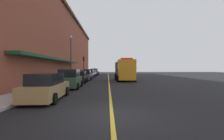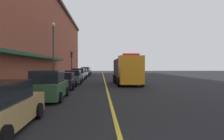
{
  "view_description": "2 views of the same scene",
  "coord_description": "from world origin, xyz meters",
  "px_view_note": "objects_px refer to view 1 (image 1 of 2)",
  "views": [
    {
      "loc": [
        -0.17,
        -7.1,
        1.98
      ],
      "look_at": [
        0.55,
        21.1,
        1.68
      ],
      "focal_mm": 27.0,
      "sensor_mm": 36.0,
      "label": 1
    },
    {
      "loc": [
        -0.58,
        -3.11,
        2.18
      ],
      "look_at": [
        1.1,
        25.85,
        1.56
      ],
      "focal_mm": 31.38,
      "sensor_mm": 36.0,
      "label": 2
    }
  ],
  "objects_px": {
    "parked_car_0": "(47,87)",
    "traffic_light_near": "(84,63)",
    "street_lamp_left": "(71,53)",
    "utility_truck": "(124,70)",
    "parking_meter_2": "(64,76)",
    "parked_car_4": "(89,74)",
    "parked_car_2": "(80,77)",
    "parked_car_3": "(85,75)",
    "parking_meter_0": "(80,73)",
    "parking_meter_1": "(73,74)",
    "parked_car_7": "(95,72)",
    "parked_car_5": "(92,73)",
    "parked_car_1": "(70,79)",
    "parking_meter_3": "(41,80)",
    "parked_car_6": "(94,72)"
  },
  "relations": [
    {
      "from": "parked_car_2",
      "to": "traffic_light_near",
      "type": "distance_m",
      "value": 13.37
    },
    {
      "from": "parked_car_0",
      "to": "parked_car_3",
      "type": "bearing_deg",
      "value": -1.21
    },
    {
      "from": "parking_meter_0",
      "to": "traffic_light_near",
      "type": "distance_m",
      "value": 5.17
    },
    {
      "from": "parked_car_7",
      "to": "parked_car_2",
      "type": "bearing_deg",
      "value": -178.42
    },
    {
      "from": "parked_car_6",
      "to": "parking_meter_2",
      "type": "height_order",
      "value": "parked_car_6"
    },
    {
      "from": "parked_car_1",
      "to": "parked_car_6",
      "type": "xyz_separation_m",
      "value": [
        0.06,
        29.29,
        -0.01
      ]
    },
    {
      "from": "parked_car_0",
      "to": "parking_meter_0",
      "type": "xyz_separation_m",
      "value": [
        -1.36,
        20.71,
        0.28
      ]
    },
    {
      "from": "parked_car_5",
      "to": "parking_meter_3",
      "type": "relative_size",
      "value": 3.37
    },
    {
      "from": "parked_car_1",
      "to": "traffic_light_near",
      "type": "bearing_deg",
      "value": 2.46
    },
    {
      "from": "parked_car_4",
      "to": "parked_car_7",
      "type": "height_order",
      "value": "parked_car_7"
    },
    {
      "from": "parking_meter_3",
      "to": "parked_car_2",
      "type": "bearing_deg",
      "value": 82.13
    },
    {
      "from": "parking_meter_2",
      "to": "traffic_light_near",
      "type": "relative_size",
      "value": 0.31
    },
    {
      "from": "utility_truck",
      "to": "parked_car_7",
      "type": "bearing_deg",
      "value": -166.52
    },
    {
      "from": "parked_car_6",
      "to": "parking_meter_1",
      "type": "relative_size",
      "value": 3.55
    },
    {
      "from": "parking_meter_1",
      "to": "parked_car_6",
      "type": "bearing_deg",
      "value": 86.0
    },
    {
      "from": "street_lamp_left",
      "to": "utility_truck",
      "type": "bearing_deg",
      "value": 2.22
    },
    {
      "from": "parked_car_0",
      "to": "parking_meter_1",
      "type": "relative_size",
      "value": 3.66
    },
    {
      "from": "parked_car_3",
      "to": "parking_meter_0",
      "type": "bearing_deg",
      "value": 25.35
    },
    {
      "from": "parked_car_0",
      "to": "utility_truck",
      "type": "distance_m",
      "value": 17.57
    },
    {
      "from": "parked_car_6",
      "to": "utility_truck",
      "type": "height_order",
      "value": "utility_truck"
    },
    {
      "from": "parked_car_2",
      "to": "parked_car_4",
      "type": "distance_m",
      "value": 11.98
    },
    {
      "from": "parked_car_2",
      "to": "parked_car_7",
      "type": "bearing_deg",
      "value": -1.27
    },
    {
      "from": "parking_meter_0",
      "to": "parking_meter_2",
      "type": "xyz_separation_m",
      "value": [
        0.0,
        -11.18,
        0.0
      ]
    },
    {
      "from": "parked_car_0",
      "to": "traffic_light_near",
      "type": "relative_size",
      "value": 1.13
    },
    {
      "from": "parked_car_4",
      "to": "parked_car_2",
      "type": "bearing_deg",
      "value": 179.96
    },
    {
      "from": "parked_car_4",
      "to": "parking_meter_1",
      "type": "distance_m",
      "value": 9.69
    },
    {
      "from": "parking_meter_1",
      "to": "traffic_light_near",
      "type": "height_order",
      "value": "traffic_light_near"
    },
    {
      "from": "parked_car_3",
      "to": "parking_meter_2",
      "type": "bearing_deg",
      "value": 169.29
    },
    {
      "from": "utility_truck",
      "to": "street_lamp_left",
      "type": "bearing_deg",
      "value": -88.95
    },
    {
      "from": "parked_car_2",
      "to": "parked_car_6",
      "type": "distance_m",
      "value": 23.2
    },
    {
      "from": "parked_car_3",
      "to": "traffic_light_near",
      "type": "bearing_deg",
      "value": 8.75
    },
    {
      "from": "parking_meter_2",
      "to": "traffic_light_near",
      "type": "xyz_separation_m",
      "value": [
        0.06,
        15.9,
        2.1
      ]
    },
    {
      "from": "parked_car_2",
      "to": "parking_meter_1",
      "type": "xyz_separation_m",
      "value": [
        -1.36,
        2.39,
        0.33
      ]
    },
    {
      "from": "parked_car_3",
      "to": "parking_meter_3",
      "type": "relative_size",
      "value": 3.71
    },
    {
      "from": "parked_car_6",
      "to": "parked_car_7",
      "type": "xyz_separation_m",
      "value": [
        -0.07,
        5.48,
        0.02
      ]
    },
    {
      "from": "parked_car_1",
      "to": "parked_car_3",
      "type": "xyz_separation_m",
      "value": [
        -0.0,
        11.69,
        -0.1
      ]
    },
    {
      "from": "parked_car_4",
      "to": "street_lamp_left",
      "type": "xyz_separation_m",
      "value": [
        -1.91,
        -8.35,
        3.57
      ]
    },
    {
      "from": "parked_car_4",
      "to": "parking_meter_3",
      "type": "bearing_deg",
      "value": 176.28
    },
    {
      "from": "parked_car_4",
      "to": "parking_meter_3",
      "type": "xyz_separation_m",
      "value": [
        -1.31,
        -21.83,
        0.23
      ]
    },
    {
      "from": "parking_meter_0",
      "to": "street_lamp_left",
      "type": "distance_m",
      "value": 5.82
    },
    {
      "from": "parking_meter_0",
      "to": "traffic_light_near",
      "type": "bearing_deg",
      "value": 89.25
    },
    {
      "from": "traffic_light_near",
      "to": "parked_car_5",
      "type": "bearing_deg",
      "value": 75.61
    },
    {
      "from": "parked_car_0",
      "to": "traffic_light_near",
      "type": "distance_m",
      "value": 25.57
    },
    {
      "from": "parked_car_2",
      "to": "parking_meter_3",
      "type": "distance_m",
      "value": 9.95
    },
    {
      "from": "utility_truck",
      "to": "parking_meter_3",
      "type": "distance_m",
      "value": 15.9
    },
    {
      "from": "parked_car_3",
      "to": "parking_meter_3",
      "type": "distance_m",
      "value": 15.51
    },
    {
      "from": "parking_meter_1",
      "to": "parked_car_1",
      "type": "bearing_deg",
      "value": -80.66
    },
    {
      "from": "traffic_light_near",
      "to": "parked_car_4",
      "type": "bearing_deg",
      "value": -41.6
    },
    {
      "from": "parked_car_1",
      "to": "utility_truck",
      "type": "bearing_deg",
      "value": -34.21
    },
    {
      "from": "parked_car_1",
      "to": "parked_car_2",
      "type": "bearing_deg",
      "value": -1.2
    }
  ]
}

